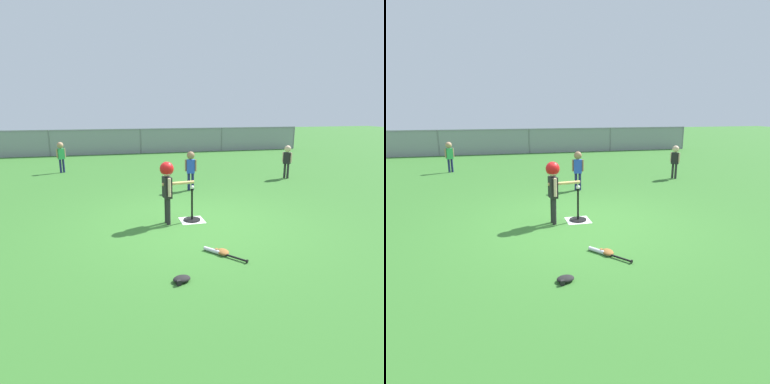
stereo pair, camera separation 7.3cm
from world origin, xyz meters
TOP-DOWN VIEW (x-y plane):
  - ground_plane at (0.00, 0.00)m, footprint 60.00×60.00m
  - home_plate at (-0.02, 0.20)m, footprint 0.44×0.44m
  - batting_tee at (-0.02, 0.20)m, footprint 0.32×0.32m
  - baseball_on_tee at (-0.02, 0.20)m, footprint 0.07×0.07m
  - batter_child at (-0.48, 0.14)m, footprint 0.63×0.32m
  - fielder_near_right at (3.69, 3.31)m, footprint 0.22×0.24m
  - fielder_deep_right at (-2.98, 5.91)m, footprint 0.27×0.20m
  - fielder_near_left at (0.53, 2.53)m, footprint 0.29×0.20m
  - spare_bat_silver at (-0.01, -1.35)m, footprint 0.49×0.60m
  - glove_by_plate at (-0.69, -1.98)m, footprint 0.25×0.21m
  - glove_near_bats at (0.05, -1.36)m, footprint 0.19×0.23m
  - outfield_fence at (0.00, 10.22)m, footprint 16.06×0.06m

SIDE VIEW (x-z plane):
  - ground_plane at x=0.00m, z-range 0.00..0.00m
  - home_plate at x=-0.02m, z-range 0.00..0.01m
  - spare_bat_silver at x=-0.01m, z-range 0.00..0.06m
  - glove_by_plate at x=-0.69m, z-range 0.00..0.07m
  - glove_near_bats at x=0.05m, z-range 0.00..0.07m
  - batting_tee at x=-0.02m, z-range -0.21..0.39m
  - outfield_fence at x=0.00m, z-range 0.04..1.19m
  - fielder_near_right at x=3.69m, z-range 0.14..1.13m
  - baseball_on_tee at x=-0.02m, z-range 0.60..0.68m
  - fielder_near_left at x=0.53m, z-range 0.14..1.14m
  - fielder_deep_right at x=-2.98m, z-range 0.14..1.14m
  - batter_child at x=-0.48m, z-range 0.24..1.38m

